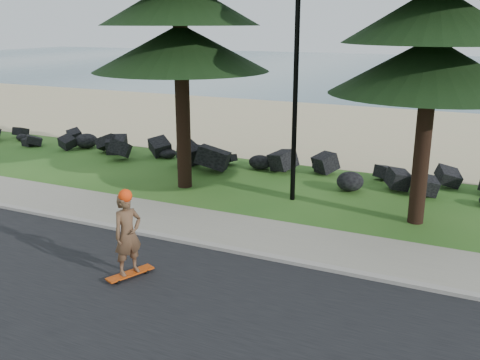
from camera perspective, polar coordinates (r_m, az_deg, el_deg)
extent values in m
plane|color=#295A1C|center=(12.86, 0.78, -6.19)|extent=(160.00, 160.00, 0.00)
cube|color=black|center=(9.39, -11.02, -15.65)|extent=(160.00, 7.00, 0.02)
cube|color=#A39B93|center=(12.09, -0.99, -7.46)|extent=(160.00, 0.20, 0.10)
cube|color=gray|center=(13.02, 1.14, -5.72)|extent=(160.00, 2.00, 0.08)
cube|color=#D4B58D|center=(26.26, 13.93, 5.11)|extent=(160.00, 15.00, 0.01)
cube|color=#3C6273|center=(62.22, 20.82, 10.85)|extent=(160.00, 58.00, 0.01)
cylinder|color=black|center=(14.88, 6.03, 12.70)|extent=(0.14, 0.14, 8.00)
cube|color=#BC3F0B|center=(11.15, -11.63, -9.73)|extent=(0.60, 1.02, 0.03)
imported|color=brown|center=(10.80, -11.89, -5.69)|extent=(0.60, 0.71, 1.66)
sphere|color=#FF3B0E|center=(10.53, -12.14, -1.66)|extent=(0.27, 0.27, 0.27)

